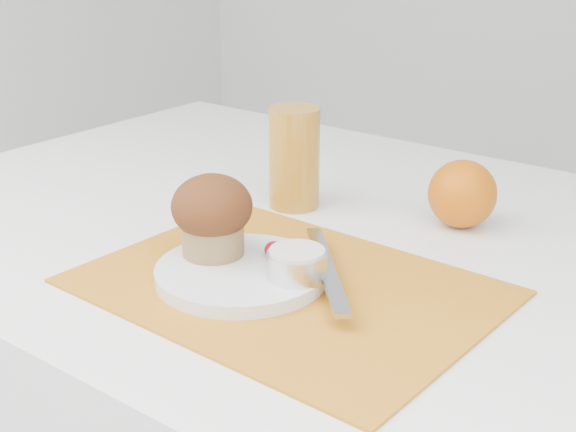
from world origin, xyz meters
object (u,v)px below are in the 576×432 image
Objects in this scene: plate at (241,273)px; orange at (462,194)px; muffin at (212,214)px; juice_glass at (294,158)px.

plate is 0.31m from orange.
muffin is at bearing -119.13° from orange.
muffin is (0.05, -0.21, -0.00)m from juice_glass.
orange is 0.32m from muffin.
muffin reaches higher than plate.
muffin is (-0.15, -0.28, 0.02)m from orange.
plate is 0.07m from muffin.
juice_glass reaches higher than plate.
juice_glass is at bearing -161.33° from orange.
plate is 0.24m from juice_glass.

